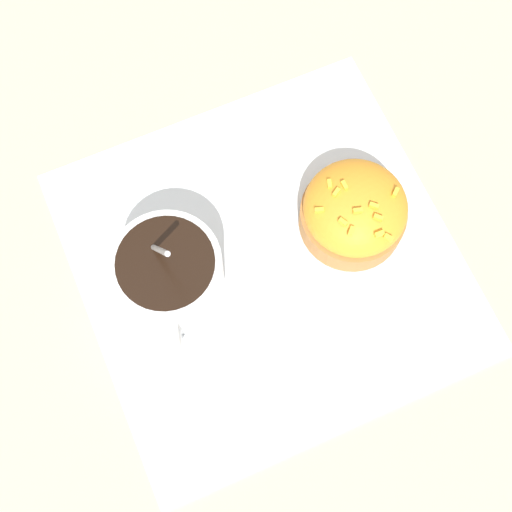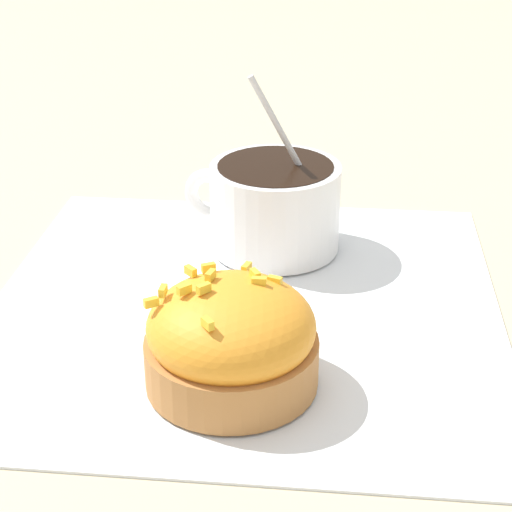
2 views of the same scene
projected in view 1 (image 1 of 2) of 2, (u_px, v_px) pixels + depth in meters
The scene contains 4 objects.
ground_plane at pixel (267, 261), 0.59m from camera, with size 3.00×3.00×0.00m, color #C6B793.
paper_napkin at pixel (267, 261), 0.59m from camera, with size 0.31×0.31×0.00m.
coffee_cup at pixel (169, 274), 0.55m from camera, with size 0.08×0.11×0.12m.
frosted_pastry at pixel (357, 216), 0.57m from camera, with size 0.09×0.09×0.06m.
Camera 1 is at (-0.09, -0.16, 0.56)m, focal length 50.00 mm.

